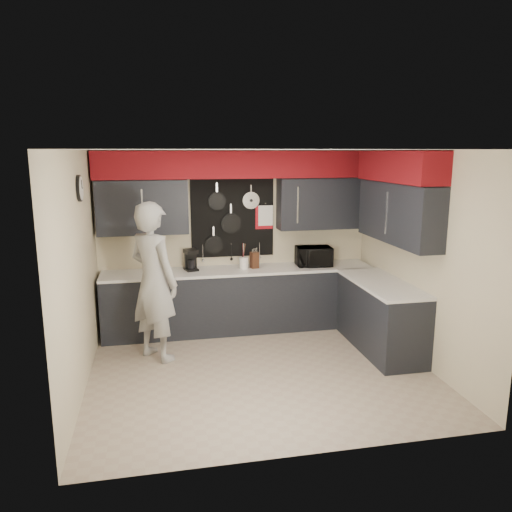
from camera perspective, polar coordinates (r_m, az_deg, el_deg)
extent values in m
plane|color=tan|center=(6.16, 0.49, -12.93)|extent=(4.00, 4.00, 0.00)
cube|color=beige|center=(7.42, -2.30, 1.91)|extent=(4.00, 0.01, 2.60)
cube|color=black|center=(7.10, -12.84, 5.45)|extent=(1.24, 0.32, 0.75)
cube|color=black|center=(7.51, 7.60, 5.98)|extent=(1.34, 0.32, 0.75)
cube|color=maroon|center=(7.13, -2.14, 10.40)|extent=(3.94, 0.36, 0.38)
cube|color=black|center=(7.35, -2.70, 4.38)|extent=(1.22, 0.03, 1.15)
cylinder|color=black|center=(7.25, -4.47, 6.28)|extent=(0.26, 0.04, 0.26)
cylinder|color=black|center=(7.31, -2.87, 3.75)|extent=(0.30, 0.04, 0.30)
cylinder|color=black|center=(7.33, -4.86, 1.28)|extent=(0.27, 0.04, 0.27)
cylinder|color=silver|center=(7.33, -0.57, 6.38)|extent=(0.25, 0.02, 0.25)
cube|color=#B30D19|center=(7.42, 0.93, 4.42)|extent=(0.26, 0.01, 0.34)
cube|color=white|center=(7.40, 1.11, 4.64)|extent=(0.22, 0.01, 0.30)
cylinder|color=silver|center=(7.35, -6.09, 0.41)|extent=(0.01, 0.01, 0.20)
cylinder|color=silver|center=(7.40, -2.82, 0.55)|extent=(0.01, 0.01, 0.20)
cylinder|color=silver|center=(7.48, 0.40, 0.67)|extent=(0.01, 0.01, 0.20)
cube|color=beige|center=(6.44, 18.14, -0.21)|extent=(0.01, 3.50, 2.60)
cube|color=black|center=(6.55, 15.96, 4.77)|extent=(0.32, 1.70, 0.75)
cube|color=maroon|center=(6.49, 16.10, 9.81)|extent=(0.36, 1.70, 0.38)
cube|color=beige|center=(5.67, -19.61, -1.90)|extent=(0.01, 3.50, 2.60)
cylinder|color=black|center=(5.93, -19.54, 7.30)|extent=(0.04, 0.30, 0.30)
cylinder|color=white|center=(5.93, -19.33, 7.32)|extent=(0.01, 0.26, 0.26)
cube|color=black|center=(7.33, -1.87, -5.12)|extent=(3.90, 0.60, 0.88)
cube|color=white|center=(7.20, -1.88, -1.65)|extent=(3.90, 0.63, 0.04)
cube|color=black|center=(6.83, 14.06, -6.78)|extent=(0.60, 1.60, 0.88)
cube|color=white|center=(6.69, 14.14, -3.06)|extent=(0.63, 1.60, 0.04)
cube|color=black|center=(7.22, -1.50, -8.67)|extent=(3.90, 0.06, 0.10)
imported|color=black|center=(7.41, 6.60, -0.04)|extent=(0.53, 0.38, 0.28)
cube|color=#3C1D13|center=(7.23, -0.18, -0.47)|extent=(0.13, 0.13, 0.23)
cylinder|color=white|center=(7.20, -1.41, -0.79)|extent=(0.13, 0.13, 0.17)
cube|color=black|center=(7.16, -7.41, -1.53)|extent=(0.21, 0.24, 0.03)
cube|color=black|center=(7.20, -7.49, -0.29)|extent=(0.17, 0.10, 0.28)
cube|color=black|center=(7.11, -7.47, 0.53)|extent=(0.21, 0.24, 0.06)
cylinder|color=black|center=(7.13, -7.42, -0.95)|extent=(0.10, 0.10, 0.13)
imported|color=#9F9F9D|center=(6.31, -11.60, -2.90)|extent=(0.85, 0.86, 2.00)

